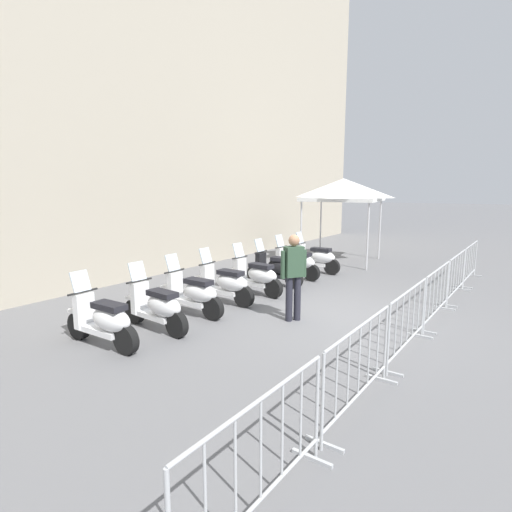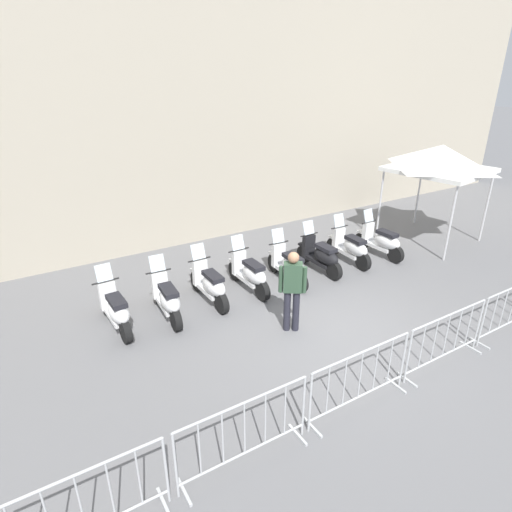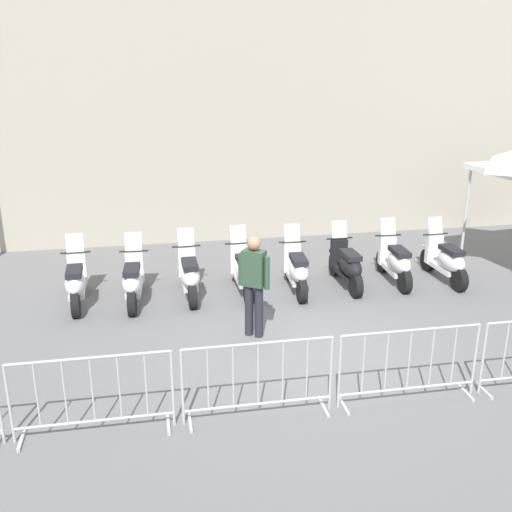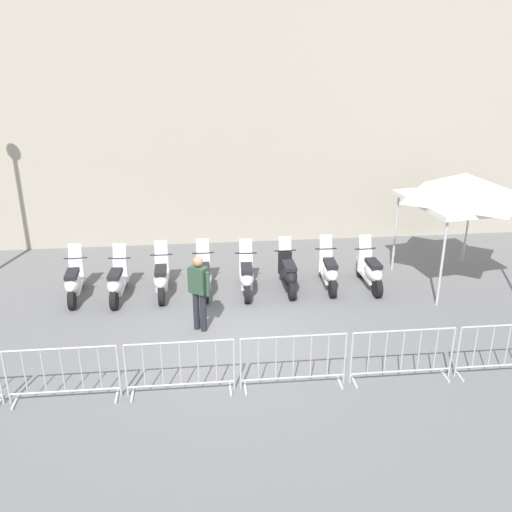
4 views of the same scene
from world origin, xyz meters
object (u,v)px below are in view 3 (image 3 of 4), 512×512
(motorcycle_0, at_px, (76,283))
(barrier_segment_1, at_px, (93,397))
(motorcycle_3, at_px, (243,271))
(officer_near_row_end, at_px, (254,281))
(motorcycle_5, at_px, (347,266))
(motorcycle_2, at_px, (189,275))
(motorcycle_6, at_px, (396,262))
(barrier_segment_2, at_px, (258,381))
(motorcycle_4, at_px, (297,270))
(motorcycle_7, at_px, (446,261))
(barrier_segment_3, at_px, (409,366))
(motorcycle_1, at_px, (133,281))

(motorcycle_0, xyz_separation_m, barrier_segment_1, (-0.09, -4.22, 0.07))
(motorcycle_3, height_order, officer_near_row_end, officer_near_row_end)
(motorcycle_5, bearing_deg, barrier_segment_1, -147.81)
(motorcycle_0, relative_size, motorcycle_2, 1.00)
(motorcycle_2, distance_m, motorcycle_5, 3.16)
(motorcycle_2, bearing_deg, motorcycle_5, -10.17)
(motorcycle_6, bearing_deg, barrier_segment_2, -140.74)
(motorcycle_4, bearing_deg, motorcycle_7, -9.77)
(motorcycle_3, xyz_separation_m, barrier_segment_3, (0.83, -4.40, 0.07))
(motorcycle_3, relative_size, motorcycle_7, 1.00)
(barrier_segment_1, xyz_separation_m, barrier_segment_2, (2.02, -0.34, 0.00))
(motorcycle_0, bearing_deg, officer_near_row_end, -41.03)
(motorcycle_3, xyz_separation_m, motorcycle_7, (4.14, -0.83, 0.00))
(motorcycle_4, height_order, motorcycle_7, same)
(motorcycle_1, distance_m, motorcycle_6, 5.27)
(motorcycle_5, xyz_separation_m, motorcycle_6, (1.04, -0.15, 0.00))
(motorcycle_0, height_order, motorcycle_6, same)
(motorcycle_1, xyz_separation_m, barrier_segment_3, (2.94, -4.62, 0.07))
(motorcycle_1, distance_m, barrier_segment_3, 5.47)
(motorcycle_2, xyz_separation_m, motorcycle_4, (2.06, -0.45, 0.00))
(motorcycle_7, bearing_deg, motorcycle_2, 169.21)
(motorcycle_3, xyz_separation_m, motorcycle_5, (2.07, -0.40, 0.00))
(motorcycle_7, bearing_deg, officer_near_row_end, -167.65)
(motorcycle_3, distance_m, barrier_segment_1, 4.91)
(motorcycle_0, height_order, officer_near_row_end, officer_near_row_end)
(motorcycle_3, bearing_deg, motorcycle_1, 174.20)
(motorcycle_2, bearing_deg, barrier_segment_2, -91.99)
(motorcycle_6, bearing_deg, barrier_segment_1, -153.32)
(motorcycle_1, xyz_separation_m, motorcycle_5, (4.18, -0.62, 0.00))
(motorcycle_7, bearing_deg, motorcycle_3, 168.66)
(motorcycle_5, bearing_deg, barrier_segment_3, -107.22)
(motorcycle_2, distance_m, motorcycle_3, 1.05)
(motorcycle_5, height_order, barrier_segment_2, motorcycle_5)
(motorcycle_5, distance_m, barrier_segment_3, 4.19)
(motorcycle_6, distance_m, barrier_segment_3, 4.48)
(officer_near_row_end, bearing_deg, motorcycle_3, 76.47)
(motorcycle_0, bearing_deg, motorcycle_2, -9.37)
(motorcycle_3, height_order, motorcycle_6, same)
(motorcycle_6, relative_size, barrier_segment_1, 0.88)
(barrier_segment_2, bearing_deg, barrier_segment_1, 170.44)
(motorcycle_3, relative_size, barrier_segment_3, 0.89)
(motorcycle_1, height_order, motorcycle_2, same)
(motorcycle_1, xyz_separation_m, motorcycle_3, (2.11, -0.21, 0.00))
(motorcycle_4, bearing_deg, barrier_segment_2, -120.29)
(motorcycle_4, relative_size, motorcycle_5, 0.99)
(motorcycle_1, height_order, motorcycle_5, same)
(motorcycle_5, relative_size, motorcycle_7, 1.00)
(motorcycle_1, relative_size, motorcycle_7, 0.99)
(motorcycle_0, distance_m, motorcycle_5, 5.27)
(motorcycle_3, bearing_deg, motorcycle_7, -11.34)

